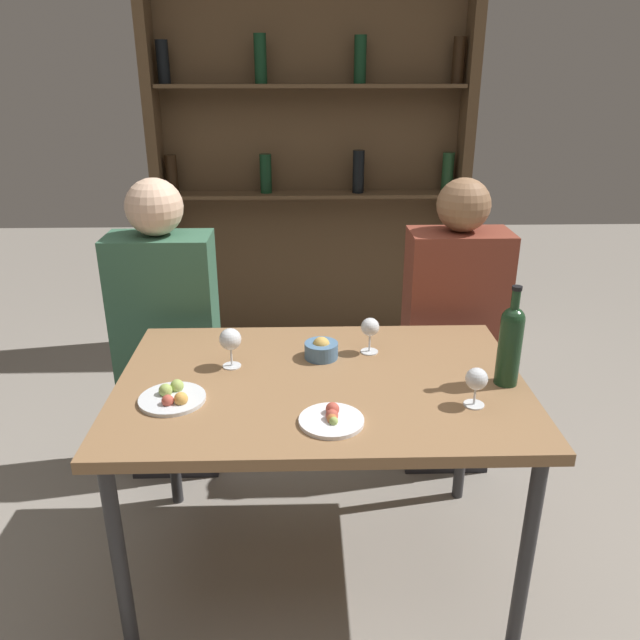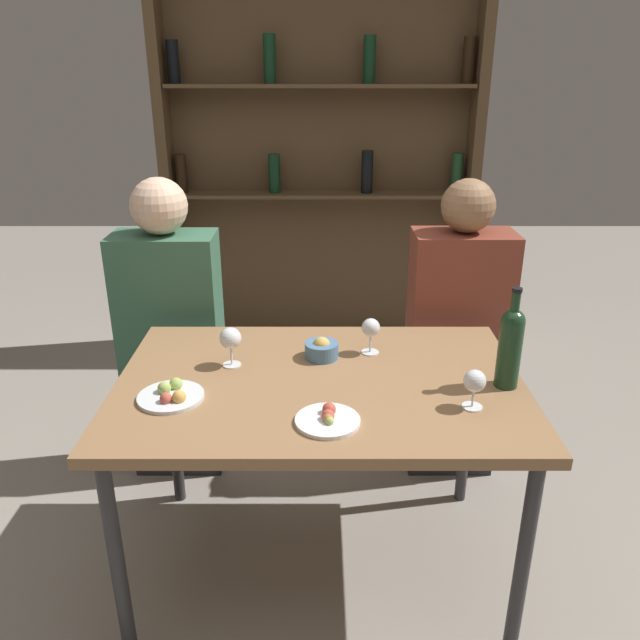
% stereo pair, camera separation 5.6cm
% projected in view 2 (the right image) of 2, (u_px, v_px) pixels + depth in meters
% --- Properties ---
extents(ground_plane, '(10.00, 10.00, 0.00)m').
position_uv_depth(ground_plane, '(320.00, 563.00, 2.24)').
color(ground_plane, gray).
extents(dining_table, '(1.27, 0.85, 0.74)m').
position_uv_depth(dining_table, '(320.00, 397.00, 1.98)').
color(dining_table, olive).
rests_on(dining_table, ground_plane).
extents(wine_rack_wall, '(1.83, 0.21, 2.39)m').
position_uv_depth(wine_rack_wall, '(321.00, 145.00, 3.59)').
color(wine_rack_wall, '#4C3823').
rests_on(wine_rack_wall, ground_plane).
extents(wine_bottle, '(0.07, 0.07, 0.32)m').
position_uv_depth(wine_bottle, '(510.00, 344.00, 1.86)').
color(wine_bottle, '#19381E').
rests_on(wine_bottle, dining_table).
extents(wine_glass_0, '(0.06, 0.06, 0.12)m').
position_uv_depth(wine_glass_0, '(474.00, 382.00, 1.76)').
color(wine_glass_0, silver).
rests_on(wine_glass_0, dining_table).
extents(wine_glass_1, '(0.06, 0.06, 0.13)m').
position_uv_depth(wine_glass_1, '(371.00, 329.00, 2.10)').
color(wine_glass_1, silver).
rests_on(wine_glass_1, dining_table).
extents(wine_glass_2, '(0.07, 0.07, 0.13)m').
position_uv_depth(wine_glass_2, '(230.00, 339.00, 2.01)').
color(wine_glass_2, silver).
rests_on(wine_glass_2, dining_table).
extents(food_plate_0, '(0.20, 0.20, 0.04)m').
position_uv_depth(food_plate_0, '(171.00, 395.00, 1.84)').
color(food_plate_0, silver).
rests_on(food_plate_0, dining_table).
extents(food_plate_1, '(0.18, 0.18, 0.04)m').
position_uv_depth(food_plate_1, '(328.00, 419.00, 1.72)').
color(food_plate_1, white).
rests_on(food_plate_1, dining_table).
extents(snack_bowl, '(0.11, 0.11, 0.07)m').
position_uv_depth(snack_bowl, '(322.00, 349.00, 2.09)').
color(snack_bowl, '#4C7299').
rests_on(snack_bowl, dining_table).
extents(seated_person_left, '(0.41, 0.22, 1.27)m').
position_uv_depth(seated_person_left, '(172.00, 339.00, 2.58)').
color(seated_person_left, '#26262B').
rests_on(seated_person_left, ground_plane).
extents(seated_person_right, '(0.40, 0.22, 1.26)m').
position_uv_depth(seated_person_right, '(456.00, 340.00, 2.58)').
color(seated_person_right, '#26262B').
rests_on(seated_person_right, ground_plane).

